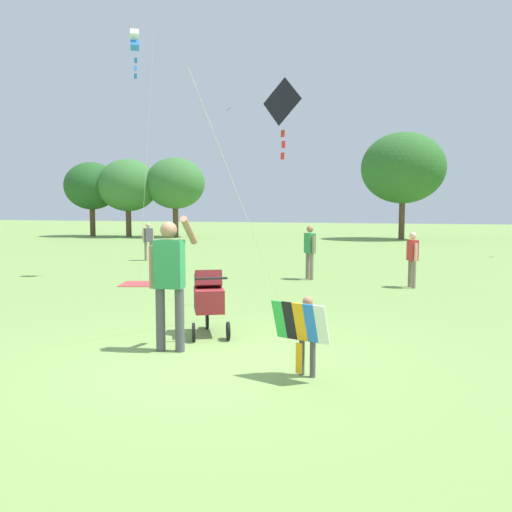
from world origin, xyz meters
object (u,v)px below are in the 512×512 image
object	(u,v)px
kite_orange_delta	(135,43)
picnic_blanket	(148,284)
kite_adult_black	(280,107)
person_red_shirt	(310,248)
person_couple_left	(148,238)
person_sitting_far	(412,255)
person_adult_flyer	(170,274)
child_with_butterfly_kite	(306,328)
stroller	(209,297)

from	to	relation	value
kite_orange_delta	picnic_blanket	bearing A→B (deg)	-51.58
kite_adult_black	picnic_blanket	size ratio (longest dim) A/B	3.35
person_red_shirt	kite_adult_black	bearing A→B (deg)	-87.14
kite_adult_black	person_red_shirt	world-z (taller)	kite_adult_black
person_couple_left	person_sitting_far	bearing A→B (deg)	-23.18
person_red_shirt	picnic_blanket	world-z (taller)	person_red_shirt
person_sitting_far	person_adult_flyer	bearing A→B (deg)	-114.00
person_sitting_far	picnic_blanket	world-z (taller)	person_sitting_far
child_with_butterfly_kite	stroller	bearing A→B (deg)	139.38
person_adult_flyer	person_couple_left	size ratio (longest dim) A/B	1.34
stroller	child_with_butterfly_kite	bearing A→B (deg)	-40.62
person_adult_flyer	kite_adult_black	xyz separation A→B (m)	(0.61, 3.71, 2.87)
person_sitting_far	picnic_blanket	xyz separation A→B (m)	(-6.59, -1.42, -0.81)
child_with_butterfly_kite	kite_orange_delta	size ratio (longest dim) A/B	0.14
kite_adult_black	kite_orange_delta	xyz separation A→B (m)	(-4.91, 3.03, 2.53)
kite_orange_delta	person_sitting_far	distance (m)	9.37
child_with_butterfly_kite	kite_adult_black	xyz separation A→B (m)	(-1.42, 4.28, 3.37)
child_with_butterfly_kite	picnic_blanket	xyz separation A→B (m)	(-5.48, 6.23, -0.58)
person_couple_left	person_red_shirt	bearing A→B (deg)	-26.29
stroller	kite_adult_black	xyz separation A→B (m)	(0.46, 2.66, 3.36)
person_adult_flyer	person_red_shirt	xyz separation A→B (m)	(0.41, 7.80, -0.21)
stroller	kite_orange_delta	distance (m)	9.31
person_couple_left	picnic_blanket	size ratio (longest dim) A/B	1.03
kite_orange_delta	picnic_blanket	distance (m)	6.63
person_sitting_far	person_couple_left	distance (m)	10.42
kite_adult_black	person_sitting_far	size ratio (longest dim) A/B	3.32
kite_orange_delta	person_sitting_far	size ratio (longest dim) A/B	4.94
kite_orange_delta	picnic_blanket	world-z (taller)	kite_orange_delta
stroller	person_red_shirt	world-z (taller)	person_red_shirt
child_with_butterfly_kite	person_adult_flyer	distance (m)	2.17
person_couple_left	person_adult_flyer	bearing A→B (deg)	-60.10
person_adult_flyer	person_sitting_far	xyz separation A→B (m)	(3.15, 7.08, -0.27)
person_red_shirt	person_couple_left	xyz separation A→B (m)	(-6.84, 3.38, -0.05)
person_red_shirt	stroller	bearing A→B (deg)	-92.21
picnic_blanket	kite_orange_delta	bearing A→B (deg)	128.42
person_red_shirt	person_sitting_far	xyz separation A→B (m)	(2.74, -0.72, -0.07)
child_with_butterfly_kite	stroller	size ratio (longest dim) A/B	0.87
stroller	kite_orange_delta	size ratio (longest dim) A/B	0.16
person_couple_left	picnic_blanket	bearing A→B (deg)	-61.56
person_adult_flyer	kite_orange_delta	bearing A→B (deg)	122.52
stroller	kite_adult_black	distance (m)	4.31
stroller	kite_orange_delta	world-z (taller)	kite_orange_delta
kite_adult_black	kite_orange_delta	world-z (taller)	kite_orange_delta
person_red_shirt	person_couple_left	world-z (taller)	person_red_shirt
picnic_blanket	person_couple_left	bearing A→B (deg)	118.44
child_with_butterfly_kite	kite_adult_black	bearing A→B (deg)	108.41
stroller	picnic_blanket	bearing A→B (deg)	127.93
child_with_butterfly_kite	kite_adult_black	world-z (taller)	kite_adult_black
stroller	picnic_blanket	world-z (taller)	stroller
person_adult_flyer	stroller	distance (m)	1.17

